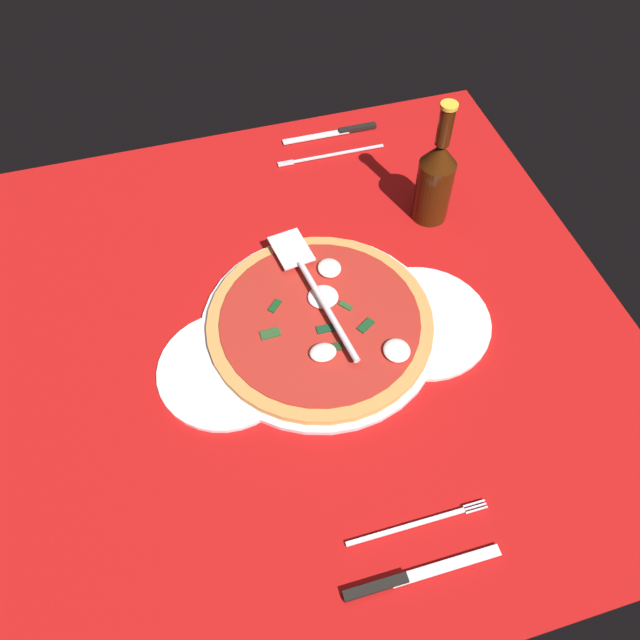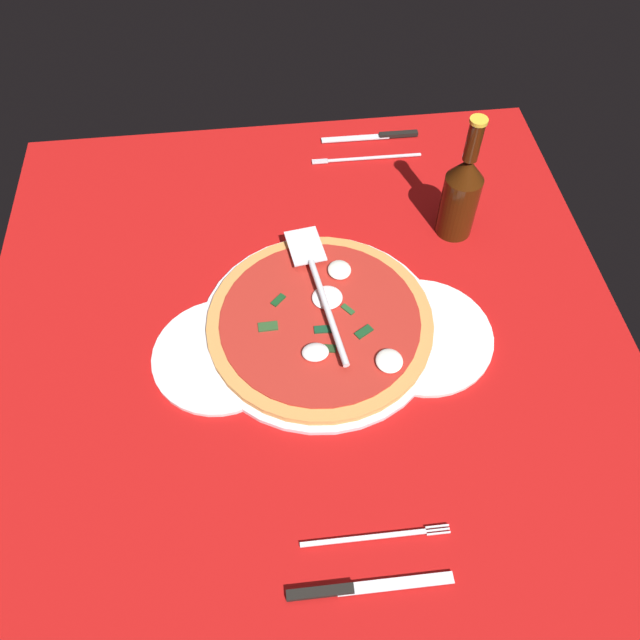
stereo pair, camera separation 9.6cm
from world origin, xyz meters
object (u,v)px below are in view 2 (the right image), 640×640
at_px(dinner_plate_left, 422,336).
at_px(place_setting_far, 365,564).
at_px(dinner_plate_right, 221,355).
at_px(place_setting_near, 372,148).
at_px(pizza, 321,321).
at_px(pizza_server, 319,284).
at_px(beer_bottle, 461,194).

xyz_separation_m(dinner_plate_left, place_setting_far, (0.14, 0.32, -0.00)).
bearing_deg(dinner_plate_right, place_setting_near, -124.13).
height_order(pizza, pizza_server, pizza_server).
bearing_deg(dinner_plate_right, beer_bottle, -151.95).
bearing_deg(place_setting_near, dinner_plate_right, 56.44).
height_order(dinner_plate_left, beer_bottle, beer_bottle).
relative_size(place_setting_far, beer_bottle, 0.91).
distance_m(dinner_plate_left, place_setting_near, 0.45).
bearing_deg(beer_bottle, place_setting_far, 66.11).
xyz_separation_m(dinner_plate_left, dinner_plate_right, (0.31, 0.00, 0.00)).
xyz_separation_m(pizza_server, place_setting_near, (-0.15, -0.36, -0.04)).
height_order(dinner_plate_right, beer_bottle, beer_bottle).
xyz_separation_m(pizza_server, beer_bottle, (-0.25, -0.13, 0.05)).
xyz_separation_m(dinner_plate_right, beer_bottle, (-0.41, -0.22, 0.08)).
distance_m(dinner_plate_left, dinner_plate_right, 0.31).
bearing_deg(pizza_server, place_setting_near, -30.54).
relative_size(dinner_plate_left, beer_bottle, 0.93).
xyz_separation_m(pizza_server, place_setting_far, (-0.01, 0.41, -0.04)).
xyz_separation_m(dinner_plate_right, pizza, (-0.16, -0.04, 0.01)).
distance_m(pizza_server, place_setting_far, 0.42).
bearing_deg(pizza_server, beer_bottle, -71.46).
relative_size(pizza, pizza_server, 1.24).
height_order(dinner_plate_right, pizza_server, pizza_server).
distance_m(dinner_plate_left, place_setting_far, 0.35).
relative_size(dinner_plate_left, pizza_server, 0.77).
relative_size(pizza_server, beer_bottle, 1.21).
xyz_separation_m(place_setting_near, beer_bottle, (-0.10, 0.23, 0.08)).
bearing_deg(dinner_plate_left, pizza_server, -31.01).
bearing_deg(place_setting_near, beer_bottle, 114.52).
relative_size(dinner_plate_left, pizza, 0.62).
height_order(place_setting_near, place_setting_far, same).
bearing_deg(place_setting_far, pizza, 92.47).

